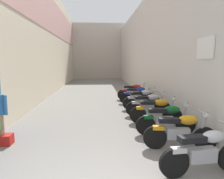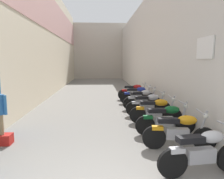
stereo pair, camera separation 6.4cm
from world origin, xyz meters
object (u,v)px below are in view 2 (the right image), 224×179
(motorcycle_sixth, at_px, (142,99))
(motorcycle_eighth, at_px, (134,91))
(motorcycle_nearest, at_px, (203,151))
(motorcycle_fifth, at_px, (149,104))
(motorcycle_seventh, at_px, (138,95))
(motorcycle_third, at_px, (166,119))
(plastic_crate, at_px, (3,139))
(motorcycle_second, at_px, (180,131))
(motorcycle_fourth, at_px, (156,110))

(motorcycle_sixth, xyz_separation_m, motorcycle_eighth, (-0.00, 2.30, 0.00))
(motorcycle_nearest, distance_m, motorcycle_sixth, 5.80)
(motorcycle_fifth, distance_m, motorcycle_seventh, 2.43)
(motorcycle_nearest, height_order, motorcycle_eighth, same)
(motorcycle_third, distance_m, plastic_crate, 4.65)
(motorcycle_eighth, height_order, plastic_crate, motorcycle_eighth)
(motorcycle_second, xyz_separation_m, motorcycle_eighth, (-0.00, 6.89, 0.00))
(motorcycle_sixth, distance_m, motorcycle_eighth, 2.30)
(motorcycle_nearest, bearing_deg, motorcycle_second, 90.00)
(motorcycle_sixth, bearing_deg, plastic_crate, -139.45)
(motorcycle_nearest, bearing_deg, motorcycle_seventh, 90.00)
(motorcycle_third, distance_m, motorcycle_eighth, 5.78)
(motorcycle_nearest, xyz_separation_m, motorcycle_eighth, (-0.00, 8.10, 0.00))
(motorcycle_second, relative_size, motorcycle_sixth, 1.00)
(motorcycle_fourth, xyz_separation_m, plastic_crate, (-4.61, -1.61, -0.36))
(motorcycle_fourth, bearing_deg, motorcycle_nearest, -90.00)
(motorcycle_fifth, distance_m, motorcycle_eighth, 3.55)
(motorcycle_second, relative_size, plastic_crate, 4.19)
(motorcycle_second, distance_m, motorcycle_fourth, 2.25)
(motorcycle_third, bearing_deg, motorcycle_sixth, 90.00)
(plastic_crate, bearing_deg, motorcycle_second, -7.90)
(motorcycle_nearest, height_order, motorcycle_seventh, same)
(motorcycle_fifth, relative_size, plastic_crate, 4.21)
(motorcycle_eighth, xyz_separation_m, plastic_crate, (-4.61, -6.25, -0.36))
(motorcycle_nearest, height_order, motorcycle_sixth, same)
(motorcycle_third, height_order, plastic_crate, motorcycle_third)
(motorcycle_fourth, xyz_separation_m, motorcycle_fifth, (0.00, 1.09, 0.00))
(motorcycle_second, xyz_separation_m, motorcycle_seventh, (-0.00, 5.77, 0.00))
(motorcycle_nearest, bearing_deg, motorcycle_eighth, 90.00)
(motorcycle_fourth, relative_size, plastic_crate, 4.17)
(motorcycle_second, height_order, motorcycle_seventh, same)
(motorcycle_third, relative_size, motorcycle_fifth, 1.00)
(motorcycle_eighth, bearing_deg, motorcycle_seventh, -90.00)
(motorcycle_third, bearing_deg, motorcycle_nearest, -90.00)
(motorcycle_nearest, xyz_separation_m, plastic_crate, (-4.61, 1.85, -0.36))
(motorcycle_sixth, bearing_deg, motorcycle_nearest, -90.00)
(motorcycle_nearest, xyz_separation_m, motorcycle_fourth, (-0.00, 3.46, 0.00))
(motorcycle_second, bearing_deg, motorcycle_fifth, 90.00)
(motorcycle_sixth, distance_m, plastic_crate, 6.08)
(motorcycle_seventh, height_order, motorcycle_eighth, same)
(motorcycle_third, bearing_deg, motorcycle_eighth, 90.00)
(motorcycle_third, bearing_deg, motorcycle_seventh, 90.00)
(motorcycle_nearest, xyz_separation_m, motorcycle_fifth, (0.00, 4.54, 0.00))
(motorcycle_nearest, relative_size, motorcycle_fifth, 1.00)
(motorcycle_third, relative_size, plastic_crate, 4.21)
(motorcycle_second, relative_size, motorcycle_seventh, 1.00)
(motorcycle_nearest, distance_m, motorcycle_seventh, 6.98)
(motorcycle_fourth, relative_size, motorcycle_sixth, 1.00)
(motorcycle_third, bearing_deg, plastic_crate, -174.23)
(motorcycle_nearest, height_order, motorcycle_third, same)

